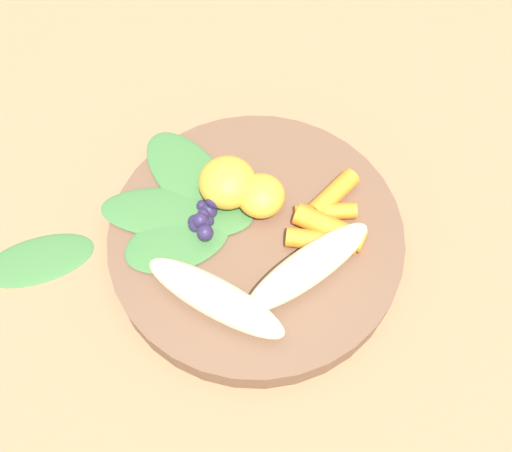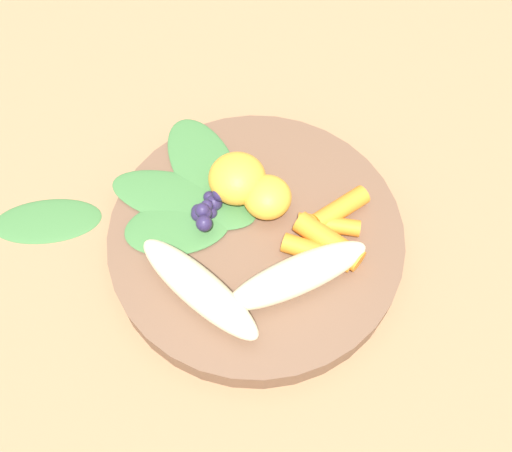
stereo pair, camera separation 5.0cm
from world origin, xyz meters
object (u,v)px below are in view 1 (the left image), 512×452
(orange_segment_near, at_px, (228,182))
(kale_leaf_stray, at_px, (38,259))
(bowl, at_px, (256,239))
(banana_peeled_right, at_px, (215,297))
(banana_peeled_left, at_px, (309,266))

(orange_segment_near, height_order, kale_leaf_stray, orange_segment_near)
(bowl, bearing_deg, kale_leaf_stray, 169.69)
(banana_peeled_right, bearing_deg, bowl, 94.45)
(banana_peeled_right, relative_size, orange_segment_near, 2.45)
(banana_peeled_left, relative_size, orange_segment_near, 2.45)
(banana_peeled_right, height_order, orange_segment_near, orange_segment_near)
(banana_peeled_left, bearing_deg, kale_leaf_stray, 136.85)
(orange_segment_near, relative_size, kale_leaf_stray, 0.51)
(bowl, distance_m, orange_segment_near, 0.06)
(orange_segment_near, bearing_deg, banana_peeled_left, -63.85)
(bowl, bearing_deg, banana_peeled_right, -130.02)
(banana_peeled_left, relative_size, banana_peeled_right, 1.00)
(banana_peeled_right, distance_m, kale_leaf_stray, 0.17)
(bowl, distance_m, kale_leaf_stray, 0.19)
(banana_peeled_left, xyz_separation_m, orange_segment_near, (-0.05, 0.09, 0.00))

